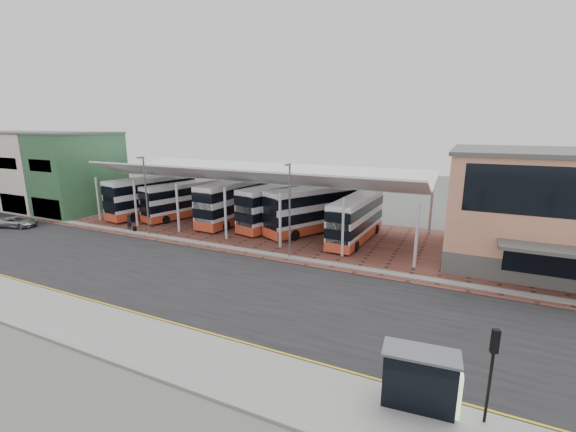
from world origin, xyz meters
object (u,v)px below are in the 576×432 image
(bus_3, at_px, (280,206))
(bus_5, at_px, (356,219))
(silver_car, at_px, (17,222))
(traffic_signal_west, at_px, (492,361))
(pedestrian, at_px, (129,222))
(terminal, at_px, (576,210))
(bus_4, at_px, (315,210))
(bus_1, at_px, (183,200))
(bus_0, at_px, (152,196))
(bus_shelter, at_px, (427,377))
(bus_2, at_px, (236,202))

(bus_3, relative_size, bus_5, 1.11)
(silver_car, height_order, traffic_signal_west, traffic_signal_west)
(pedestrian, distance_m, traffic_signal_west, 36.94)
(terminal, xyz_separation_m, bus_4, (-22.12, 0.98, -2.24))
(traffic_signal_west, bearing_deg, bus_1, 129.68)
(bus_0, height_order, pedestrian, bus_0)
(terminal, xyz_separation_m, pedestrian, (-40.26, -7.20, -3.74))
(bus_1, height_order, bus_3, bus_3)
(bus_4, height_order, silver_car, bus_4)
(silver_car, height_order, pedestrian, pedestrian)
(bus_5, height_order, traffic_signal_west, bus_5)
(bus_0, bearing_deg, silver_car, -119.54)
(bus_4, height_order, bus_shelter, bus_4)
(bus_2, distance_m, bus_3, 5.52)
(silver_car, relative_size, bus_shelter, 1.38)
(bus_3, height_order, pedestrian, bus_3)
(bus_4, xyz_separation_m, silver_car, (-30.64, -12.49, -1.81))
(bus_2, xyz_separation_m, silver_car, (-20.83, -12.47, -1.84))
(bus_3, distance_m, bus_shelter, 29.41)
(bus_shelter, bearing_deg, bus_5, 107.01)
(bus_0, xyz_separation_m, bus_4, (21.32, 1.39, -0.01))
(bus_shelter, bearing_deg, bus_0, 143.14)
(bus_4, distance_m, silver_car, 33.14)
(bus_5, bearing_deg, bus_0, -177.04)
(bus_5, distance_m, traffic_signal_west, 23.93)
(silver_car, distance_m, pedestrian, 13.22)
(terminal, xyz_separation_m, bus_3, (-26.41, 1.34, -2.28))
(bus_4, distance_m, pedestrian, 19.96)
(bus_3, bearing_deg, silver_car, -140.45)
(bus_0, height_order, bus_5, bus_0)
(bus_4, xyz_separation_m, bus_5, (4.83, -1.27, -0.23))
(bus_0, xyz_separation_m, bus_shelter, (35.03, -21.49, -0.81))
(bus_2, bearing_deg, silver_car, -145.47)
(terminal, distance_m, bus_shelter, 23.65)
(bus_0, bearing_deg, terminal, 11.02)
(bus_2, xyz_separation_m, pedestrian, (-8.33, -8.17, -1.53))
(traffic_signal_west, bearing_deg, bus_5, 100.56)
(pedestrian, bearing_deg, bus_5, -74.82)
(terminal, bearing_deg, bus_4, 177.45)
(bus_5, height_order, silver_car, bus_5)
(bus_2, height_order, bus_4, bus_2)
(bus_3, bearing_deg, pedestrian, -134.77)
(bus_2, distance_m, silver_car, 24.35)
(pedestrian, bearing_deg, bus_shelter, -116.34)
(bus_2, bearing_deg, bus_0, -169.58)
(terminal, height_order, traffic_signal_west, terminal)
(silver_car, bearing_deg, terminal, -94.83)
(bus_1, distance_m, bus_5, 21.80)
(bus_2, relative_size, bus_4, 1.03)
(terminal, height_order, bus_1, terminal)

